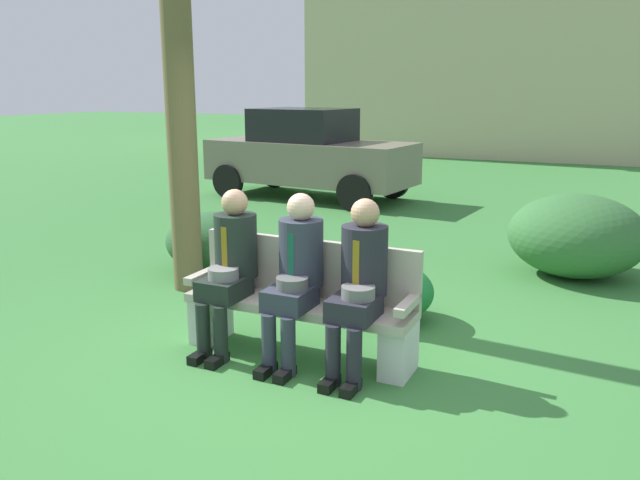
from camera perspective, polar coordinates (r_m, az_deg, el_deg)
ground_plane at (r=4.98m, az=-1.51°, el=-11.07°), size 80.00×80.00×0.00m
park_bench at (r=5.05m, az=-1.65°, el=-5.59°), size 1.84×0.44×0.90m
seated_man_left at (r=5.12m, az=-8.00°, el=-1.97°), size 0.34×0.72×1.28m
seated_man_middle at (r=4.83m, az=-2.17°, el=-2.71°), size 0.34×0.72×1.29m
seated_man_right at (r=4.63m, az=3.54°, el=-3.47°), size 0.34×0.72×1.29m
shrub_near_bench at (r=7.65m, az=21.82°, el=0.37°), size 1.48×1.36×0.92m
shrub_mid_lawn at (r=5.85m, az=5.93°, el=-4.50°), size 0.86×0.79×0.54m
shrub_far_lawn at (r=7.46m, az=-9.56°, el=-0.13°), size 1.08×0.99×0.68m
parked_car_near at (r=12.21m, az=-1.03°, el=7.64°), size 4.04×2.04×1.68m
building_backdrop at (r=23.68m, az=15.03°, el=19.36°), size 10.58×8.57×9.35m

